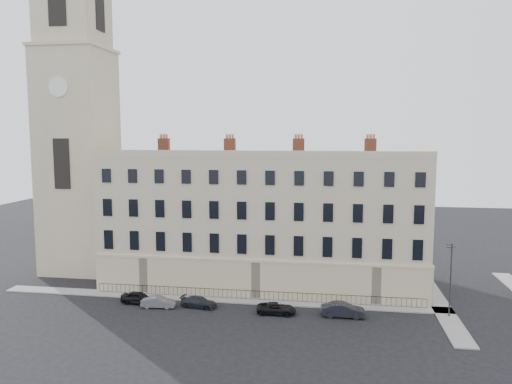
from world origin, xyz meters
TOP-DOWN VIEW (x-y plane):
  - ground at (0.00, 0.00)m, footprint 160.00×160.00m
  - terrace at (-5.97, 11.97)m, footprint 36.22×12.22m
  - church_tower at (-30.00, 14.00)m, footprint 8.00×8.13m
  - pavement_terrace at (-10.00, 5.00)m, footprint 48.00×2.00m
  - pavement_east_return at (13.00, 8.00)m, footprint 2.00×24.00m
  - railings at (-6.00, 5.40)m, footprint 35.00×0.04m
  - car_a at (-17.77, 2.52)m, footprint 3.82×1.84m
  - car_b at (-15.34, 1.73)m, footprint 3.53×1.47m
  - car_c at (-11.30, 2.42)m, footprint 3.91×2.01m
  - car_d at (-3.32, 1.77)m, footprint 3.90×1.84m
  - car_e at (2.49, 2.78)m, footprint 3.22×1.50m
  - car_f at (3.14, 1.92)m, footprint 4.17×1.47m
  - streetlamp at (13.13, 3.27)m, footprint 0.76×1.47m

SIDE VIEW (x-z plane):
  - ground at x=0.00m, z-range 0.00..0.00m
  - pavement_terrace at x=-10.00m, z-range 0.00..0.12m
  - pavement_east_return at x=13.00m, z-range 0.00..0.12m
  - car_e at x=2.49m, z-range 0.00..1.07m
  - car_d at x=-3.32m, z-range 0.00..1.08m
  - car_c at x=-11.30m, z-range 0.00..1.08m
  - railings at x=-6.00m, z-range 0.07..1.03m
  - car_b at x=-15.34m, z-range 0.00..1.13m
  - car_a at x=-17.77m, z-range 0.00..1.26m
  - car_f at x=3.14m, z-range 0.00..1.37m
  - streetlamp at x=13.13m, z-range 0.39..7.63m
  - terrace at x=-5.97m, z-range -1.00..16.00m
  - church_tower at x=-30.00m, z-range -3.34..40.66m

